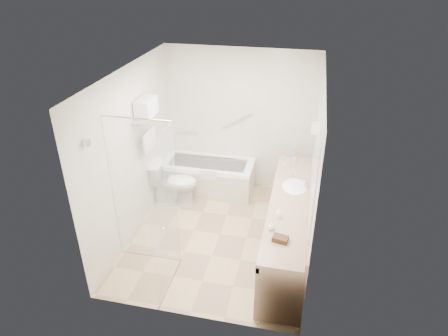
% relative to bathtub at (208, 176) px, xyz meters
% --- Properties ---
extents(floor, '(3.20, 3.20, 0.00)m').
position_rel_bathtub_xyz_m(floor, '(0.50, -1.24, -0.28)').
color(floor, tan).
rests_on(floor, ground).
extents(ceiling, '(2.60, 3.20, 0.10)m').
position_rel_bathtub_xyz_m(ceiling, '(0.50, -1.24, 2.22)').
color(ceiling, white).
rests_on(ceiling, wall_back).
extents(wall_back, '(2.60, 0.10, 2.50)m').
position_rel_bathtub_xyz_m(wall_back, '(0.50, 0.36, 0.97)').
color(wall_back, beige).
rests_on(wall_back, ground).
extents(wall_front, '(2.60, 0.10, 2.50)m').
position_rel_bathtub_xyz_m(wall_front, '(0.50, -2.84, 0.97)').
color(wall_front, beige).
rests_on(wall_front, ground).
extents(wall_left, '(0.10, 3.20, 2.50)m').
position_rel_bathtub_xyz_m(wall_left, '(-0.80, -1.24, 0.97)').
color(wall_left, beige).
rests_on(wall_left, ground).
extents(wall_right, '(0.10, 3.20, 2.50)m').
position_rel_bathtub_xyz_m(wall_right, '(1.80, -1.24, 0.97)').
color(wall_right, beige).
rests_on(wall_right, ground).
extents(bathtub, '(1.60, 0.73, 0.59)m').
position_rel_bathtub_xyz_m(bathtub, '(0.00, 0.00, 0.00)').
color(bathtub, white).
rests_on(bathtub, floor).
extents(grab_bar_short, '(0.40, 0.03, 0.03)m').
position_rel_bathtub_xyz_m(grab_bar_short, '(-0.45, 0.32, 0.67)').
color(grab_bar_short, silver).
rests_on(grab_bar_short, wall_back).
extents(grab_bar_long, '(0.53, 0.03, 0.33)m').
position_rel_bathtub_xyz_m(grab_bar_long, '(0.45, 0.32, 0.97)').
color(grab_bar_long, silver).
rests_on(grab_bar_long, wall_back).
extents(shower_enclosure, '(0.96, 0.91, 2.11)m').
position_rel_bathtub_xyz_m(shower_enclosure, '(-0.13, -2.16, 0.79)').
color(shower_enclosure, silver).
rests_on(shower_enclosure, floor).
extents(towel_shelf, '(0.24, 0.55, 0.81)m').
position_rel_bathtub_xyz_m(towel_shelf, '(-0.67, -0.89, 1.48)').
color(towel_shelf, silver).
rests_on(towel_shelf, wall_left).
extents(vanity_counter, '(0.55, 2.70, 0.95)m').
position_rel_bathtub_xyz_m(vanity_counter, '(1.52, -1.39, 0.36)').
color(vanity_counter, tan).
rests_on(vanity_counter, floor).
extents(sink, '(0.40, 0.52, 0.14)m').
position_rel_bathtub_xyz_m(sink, '(1.55, -0.99, 0.54)').
color(sink, white).
rests_on(sink, vanity_counter).
extents(faucet, '(0.03, 0.03, 0.14)m').
position_rel_bathtub_xyz_m(faucet, '(1.70, -0.99, 0.65)').
color(faucet, silver).
rests_on(faucet, vanity_counter).
extents(mirror, '(0.02, 2.00, 1.20)m').
position_rel_bathtub_xyz_m(mirror, '(1.79, -1.39, 1.27)').
color(mirror, silver).
rests_on(mirror, wall_right).
extents(hairdryer_unit, '(0.08, 0.10, 0.18)m').
position_rel_bathtub_xyz_m(hairdryer_unit, '(1.75, -0.19, 1.17)').
color(hairdryer_unit, white).
rests_on(hairdryer_unit, wall_right).
extents(toilet, '(0.85, 0.56, 0.77)m').
position_rel_bathtub_xyz_m(toilet, '(-0.45, -0.54, 0.11)').
color(toilet, white).
rests_on(toilet, floor).
extents(amenity_basket, '(0.20, 0.15, 0.06)m').
position_rel_bathtub_xyz_m(amenity_basket, '(1.47, -2.27, 0.60)').
color(amenity_basket, '#4C2C1B').
rests_on(amenity_basket, vanity_counter).
extents(soap_bottle_a, '(0.08, 0.13, 0.06)m').
position_rel_bathtub_xyz_m(soap_bottle_a, '(1.40, -1.80, 0.60)').
color(soap_bottle_a, white).
rests_on(soap_bottle_a, vanity_counter).
extents(soap_bottle_b, '(0.10, 0.12, 0.08)m').
position_rel_bathtub_xyz_m(soap_bottle_b, '(1.34, -2.08, 0.62)').
color(soap_bottle_b, white).
rests_on(soap_bottle_b, vanity_counter).
extents(water_bottle_left, '(0.06, 0.06, 0.20)m').
position_rel_bathtub_xyz_m(water_bottle_left, '(1.52, -1.00, 0.66)').
color(water_bottle_left, silver).
rests_on(water_bottle_left, vanity_counter).
extents(water_bottle_mid, '(0.06, 0.06, 0.20)m').
position_rel_bathtub_xyz_m(water_bottle_mid, '(1.42, -0.43, 0.67)').
color(water_bottle_mid, silver).
rests_on(water_bottle_mid, vanity_counter).
extents(water_bottle_right, '(0.06, 0.06, 0.19)m').
position_rel_bathtub_xyz_m(water_bottle_right, '(1.46, -0.16, 0.66)').
color(water_bottle_right, silver).
rests_on(water_bottle_right, vanity_counter).
extents(drinking_glass_near, '(0.06, 0.06, 0.08)m').
position_rel_bathtub_xyz_m(drinking_glass_near, '(1.50, -0.25, 0.61)').
color(drinking_glass_near, silver).
rests_on(drinking_glass_near, vanity_counter).
extents(drinking_glass_far, '(0.06, 0.06, 0.08)m').
position_rel_bathtub_xyz_m(drinking_glass_far, '(1.35, -0.46, 0.62)').
color(drinking_glass_far, silver).
rests_on(drinking_glass_far, vanity_counter).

